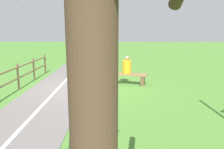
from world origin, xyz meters
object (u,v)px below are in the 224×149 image
backpack (106,76)px  tree_far_left (95,117)px  bench (129,77)px  person_seated (127,66)px  bicycle (101,74)px

backpack → tree_far_left: tree_far_left is taller
bench → person_seated: (0.07, -0.02, 0.47)m
person_seated → backpack: person_seated is taller
person_seated → bicycle: bearing=-5.8°
person_seated → backpack: size_ratio=2.00×
bicycle → backpack: (-0.19, -0.51, -0.18)m
bench → tree_far_left: bearing=98.2°
bench → person_seated: bearing=-0.0°
tree_far_left → bicycle: bearing=-84.6°
person_seated → bicycle: person_seated is taller
person_seated → backpack: bearing=-30.1°
person_seated → tree_far_left: (0.39, 7.81, 0.87)m
backpack → tree_far_left: bearing=93.8°
bench → backpack: bench is taller
person_seated → backpack: 1.45m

